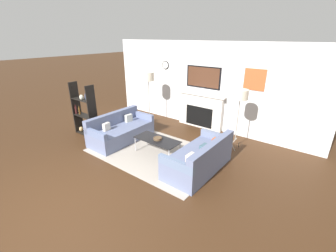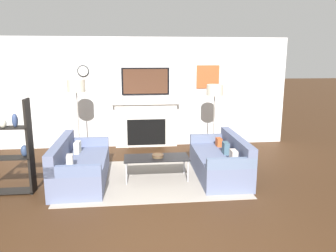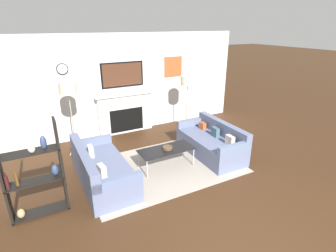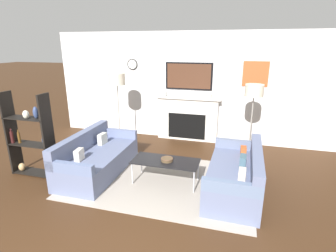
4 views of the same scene
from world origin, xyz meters
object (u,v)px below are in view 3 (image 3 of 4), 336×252
at_px(floor_lamp_left, 68,89).
at_px(decorative_bowl, 167,148).
at_px(couch_right, 212,143).
at_px(shelf_unit, 34,174).
at_px(couch_left, 101,171).
at_px(coffee_table, 166,150).
at_px(floor_lamp_right, 187,81).

bearing_deg(floor_lamp_left, decorative_bowl, -42.85).
bearing_deg(couch_right, shelf_unit, -174.12).
xyz_separation_m(couch_left, decorative_bowl, (1.42, -0.03, 0.18)).
xyz_separation_m(couch_left, couch_right, (2.62, -0.00, 0.01)).
relative_size(coffee_table, floor_lamp_right, 0.73).
bearing_deg(coffee_table, couch_left, 178.96).
bearing_deg(shelf_unit, couch_right, 5.88).
relative_size(couch_left, decorative_bowl, 8.62).
xyz_separation_m(couch_left, shelf_unit, (-1.11, -0.39, 0.47)).
distance_m(couch_left, floor_lamp_left, 2.00).
bearing_deg(shelf_unit, coffee_table, 8.18).
height_order(decorative_bowl, shelf_unit, shelf_unit).
xyz_separation_m(floor_lamp_right, shelf_unit, (-3.95, -1.88, -0.72)).
bearing_deg(couch_left, decorative_bowl, -1.13).
bearing_deg(couch_right, decorative_bowl, -178.75).
relative_size(decorative_bowl, floor_lamp_left, 0.12).
bearing_deg(coffee_table, floor_lamp_left, 136.77).
height_order(coffee_table, decorative_bowl, decorative_bowl).
distance_m(floor_lamp_right, shelf_unit, 4.43).
distance_m(couch_right, shelf_unit, 3.77).
relative_size(couch_right, decorative_bowl, 8.24).
bearing_deg(floor_lamp_left, couch_left, -81.60).
bearing_deg(couch_left, shelf_unit, -160.85).
relative_size(coffee_table, floor_lamp_left, 0.67).
height_order(couch_left, coffee_table, couch_left).
height_order(couch_left, decorative_bowl, couch_left).
relative_size(floor_lamp_left, floor_lamp_right, 1.08).
bearing_deg(couch_left, couch_right, -0.04).
distance_m(floor_lamp_left, floor_lamp_right, 3.06).
relative_size(floor_lamp_left, shelf_unit, 1.11).
distance_m(floor_lamp_left, shelf_unit, 2.24).
height_order(decorative_bowl, floor_lamp_left, floor_lamp_left).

